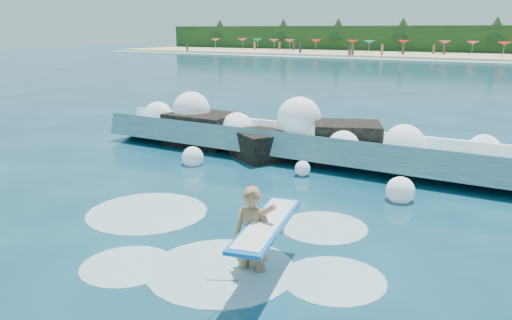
% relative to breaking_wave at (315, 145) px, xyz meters
% --- Properties ---
extents(ground, '(200.00, 200.00, 0.00)m').
position_rel_breaking_wave_xyz_m(ground, '(-0.87, -7.04, -0.50)').
color(ground, '#072F3E').
rests_on(ground, ground).
extents(beach, '(140.00, 20.00, 0.40)m').
position_rel_breaking_wave_xyz_m(beach, '(-0.87, 70.96, -0.30)').
color(beach, tan).
rests_on(beach, ground).
extents(wet_band, '(140.00, 5.00, 0.08)m').
position_rel_breaking_wave_xyz_m(wet_band, '(-0.87, 59.96, -0.46)').
color(wet_band, silver).
rests_on(wet_band, ground).
extents(treeline, '(140.00, 4.00, 5.00)m').
position_rel_breaking_wave_xyz_m(treeline, '(-0.87, 80.96, 2.00)').
color(treeline, black).
rests_on(treeline, ground).
extents(breaking_wave, '(16.46, 2.63, 1.42)m').
position_rel_breaking_wave_xyz_m(breaking_wave, '(0.00, 0.00, 0.00)').
color(breaking_wave, '#326D7F').
rests_on(breaking_wave, ground).
extents(rock_cluster, '(8.34, 3.58, 1.51)m').
position_rel_breaking_wave_xyz_m(rock_cluster, '(-2.12, 0.02, -0.02)').
color(rock_cluster, black).
rests_on(rock_cluster, ground).
extents(surfer_with_board, '(1.27, 3.08, 1.96)m').
position_rel_breaking_wave_xyz_m(surfer_with_board, '(2.43, -8.12, 0.23)').
color(surfer_with_board, '#A1784B').
rests_on(surfer_with_board, ground).
extents(wave_spray, '(15.18, 4.41, 2.15)m').
position_rel_breaking_wave_xyz_m(wave_spray, '(-0.65, -0.09, 0.49)').
color(wave_spray, white).
rests_on(wave_spray, ground).
extents(surf_foam, '(9.04, 5.53, 0.15)m').
position_rel_breaking_wave_xyz_m(surf_foam, '(1.01, -7.47, -0.50)').
color(surf_foam, silver).
rests_on(surf_foam, ground).
extents(beach_umbrellas, '(111.58, 6.31, 0.50)m').
position_rel_breaking_wave_xyz_m(beach_umbrellas, '(-0.83, 72.49, 1.75)').
color(beach_umbrellas, '#C83B55').
rests_on(beach_umbrellas, ground).
extents(beachgoers, '(96.17, 13.00, 1.93)m').
position_rel_breaking_wave_xyz_m(beachgoers, '(-6.07, 68.31, 0.58)').
color(beachgoers, '#3F332D').
rests_on(beachgoers, ground).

